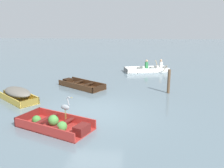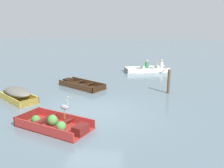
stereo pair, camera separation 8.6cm
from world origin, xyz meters
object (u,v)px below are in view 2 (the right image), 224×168
skiff_yellow_mid_moored (17,93)px  mooring_post (169,81)px  heron_on_dinghy (65,106)px  dinghy_red_foreground (55,124)px  rowboat_white_with_crew (149,69)px  skiff_dark_varnish_near_moored (80,85)px

skiff_yellow_mid_moored → mooring_post: (7.45, 1.69, 0.30)m
heron_on_dinghy → skiff_yellow_mid_moored: bearing=134.9°
dinghy_red_foreground → mooring_post: bearing=45.2°
heron_on_dinghy → mooring_post: 6.49m
skiff_yellow_mid_moored → heron_on_dinghy: size_ratio=2.92×
dinghy_red_foreground → mooring_post: size_ratio=2.36×
dinghy_red_foreground → rowboat_white_with_crew: 11.08m
dinghy_red_foreground → rowboat_white_with_crew: size_ratio=0.89×
dinghy_red_foreground → skiff_yellow_mid_moored: size_ratio=1.23×
skiff_yellow_mid_moored → mooring_post: 7.65m
dinghy_red_foreground → skiff_dark_varnish_near_moored: dinghy_red_foreground is taller
mooring_post → skiff_yellow_mid_moored: bearing=-167.2°
skiff_yellow_mid_moored → rowboat_white_with_crew: bearing=46.5°
skiff_dark_varnish_near_moored → heron_on_dinghy: size_ratio=3.48×
skiff_yellow_mid_moored → mooring_post: mooring_post is taller
skiff_dark_varnish_near_moored → heron_on_dinghy: (0.62, -5.83, 0.79)m
rowboat_white_with_crew → mooring_post: bearing=-84.0°
skiff_dark_varnish_near_moored → mooring_post: (4.90, -0.95, 0.53)m
dinghy_red_foreground → heron_on_dinghy: bearing=-19.6°
rowboat_white_with_crew → mooring_post: (0.58, -5.56, 0.46)m
dinghy_red_foreground → skiff_dark_varnish_near_moored: bearing=92.1°
dinghy_red_foreground → skiff_yellow_mid_moored: skiff_yellow_mid_moored is taller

